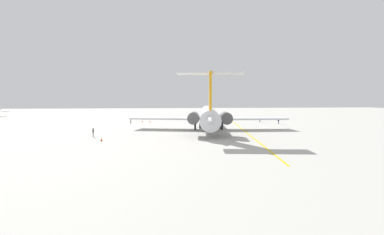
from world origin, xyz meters
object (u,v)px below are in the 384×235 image
Objects in this scene: safety_cone_nose at (101,140)px; safety_cone_tail at (142,121)px; ground_crew_starboard at (279,120)px; safety_cone_wingtip at (150,121)px; ground_crew_near_nose at (93,131)px; ground_crew_portside at (260,119)px; ground_crew_near_tail at (131,120)px; main_jetliner at (209,116)px.

safety_cone_tail is at bearing -7.15° from safety_cone_nose.
safety_cone_wingtip is (11.03, 37.40, -0.82)m from ground_crew_starboard.
ground_crew_near_nose is 0.95× the size of ground_crew_portside.
safety_cone_wingtip is (40.97, -7.61, 0.00)m from safety_cone_nose.
ground_crew_starboard is at bearing -77.64° from ground_crew_near_tail.
safety_cone_tail is (0.71, 2.39, 0.00)m from safety_cone_wingtip.
ground_crew_near_nose is at bearing 23.25° from safety_cone_nose.
ground_crew_portside is 3.32× the size of safety_cone_tail.
ground_crew_portside reaches higher than safety_cone_nose.
safety_cone_wingtip is at bearing -33.33° from ground_crew_near_tail.
ground_crew_near_nose is 1.00× the size of ground_crew_near_tail.
safety_cone_tail is at bearing 42.15° from main_jetliner.
ground_crew_near_tail is 43.54m from ground_crew_starboard.
safety_cone_tail is (25.46, 16.65, -3.09)m from main_jetliner.
ground_crew_near_tail reaches higher than safety_cone_nose.
ground_crew_starboard is at bearing -56.36° from safety_cone_nose.
safety_cone_tail is (11.73, 39.78, -0.82)m from ground_crew_starboard.
ground_crew_near_nose is 36.39m from safety_cone_wingtip.
ground_crew_portside is 34.46m from safety_cone_wingtip.
ground_crew_near_tail is at bearing 52.46° from main_jetliner.
ground_crew_portside is (20.40, -19.90, -2.21)m from main_jetliner.
ground_crew_starboard reaches higher than safety_cone_wingtip.
safety_cone_nose is 41.67m from safety_cone_wingtip.
safety_cone_nose is 1.00× the size of safety_cone_tail.
safety_cone_tail is at bearing -98.09° from ground_crew_near_nose.
ground_crew_portside is 7.41m from ground_crew_starboard.
safety_cone_nose is at bearing 137.48° from ground_crew_starboard.
ground_crew_starboard is 3.15× the size of safety_cone_nose.
ground_crew_starboard is 39.00m from safety_cone_wingtip.
ground_crew_near_tail is 3.16× the size of safety_cone_tail.
ground_crew_near_nose is 6.64m from safety_cone_nose.
ground_crew_near_tail is 39.73m from ground_crew_portside.
safety_cone_wingtip is at bearing -106.47° from safety_cone_tail.
ground_crew_starboard is at bearing -149.05° from ground_crew_near_nose.
safety_cone_nose is at bearing 117.55° from ground_crew_near_nose.
ground_crew_near_tail is at bearing -3.17° from safety_cone_nose.
ground_crew_starboard is (13.73, -23.13, -2.27)m from main_jetliner.
main_jetliner is 27.41m from safety_cone_nose.
ground_crew_near_nose is 1.00× the size of ground_crew_starboard.
ground_crew_near_nose is 3.16× the size of safety_cone_wingtip.
safety_cone_wingtip is 2.49m from safety_cone_tail.
ground_crew_portside is at bearing -48.77° from safety_cone_nose.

